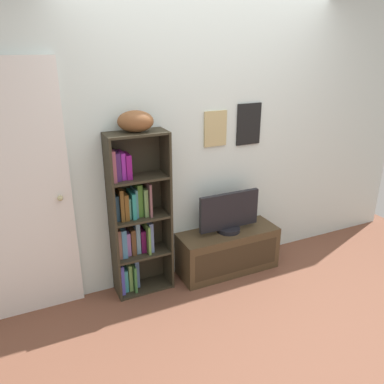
% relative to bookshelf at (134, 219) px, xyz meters
% --- Properties ---
extents(ground, '(5.20, 5.20, 0.04)m').
position_rel_bookshelf_xyz_m(ground, '(0.75, -1.01, -0.71)').
color(ground, brown).
extents(back_wall, '(4.80, 0.08, 2.60)m').
position_rel_bookshelf_xyz_m(back_wall, '(0.75, 0.12, 0.61)').
color(back_wall, silver).
rests_on(back_wall, ground).
extents(bookshelf, '(0.51, 0.24, 1.46)m').
position_rel_bookshelf_xyz_m(bookshelf, '(0.00, 0.00, 0.00)').
color(bookshelf, '#2D281C').
rests_on(bookshelf, ground).
extents(football, '(0.33, 0.25, 0.17)m').
position_rel_bookshelf_xyz_m(football, '(0.05, -0.03, 0.85)').
color(football, brown).
rests_on(football, bookshelf).
extents(tv_stand, '(0.98, 0.36, 0.43)m').
position_rel_bookshelf_xyz_m(tv_stand, '(0.90, -0.09, -0.48)').
color(tv_stand, '#443521').
rests_on(tv_stand, ground).
extents(television, '(0.61, 0.22, 0.39)m').
position_rel_bookshelf_xyz_m(television, '(0.90, -0.09, -0.08)').
color(television, black).
rests_on(television, tv_stand).
extents(door, '(0.80, 0.09, 2.04)m').
position_rel_bookshelf_xyz_m(door, '(-0.88, 0.07, 0.33)').
color(door, silver).
rests_on(door, ground).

